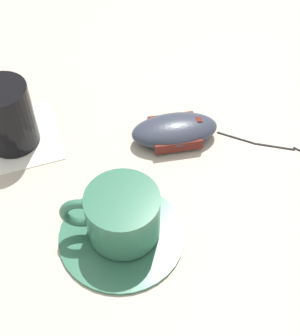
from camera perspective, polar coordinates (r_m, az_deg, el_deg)
name	(u,v)px	position (r m, az deg, el deg)	size (l,w,h in m)	color
ground_plane	(100,159)	(0.60, -6.17, 1.13)	(3.00, 3.00, 0.00)	#B2A899
saucer	(121,235)	(0.53, -3.51, -8.12)	(0.14, 0.14, 0.01)	#2D664C
coffee_cup	(121,214)	(0.50, -3.58, -5.67)	(0.08, 0.11, 0.06)	#2D664C
computer_mouse	(175,130)	(0.61, 3.03, 4.62)	(0.07, 0.12, 0.03)	#2D3342
napkin_under_glass	(15,138)	(0.65, -16.14, 3.49)	(0.11, 0.11, 0.00)	silver
drinking_glass	(7,116)	(0.61, -17.05, 6.12)	(0.07, 0.07, 0.09)	black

